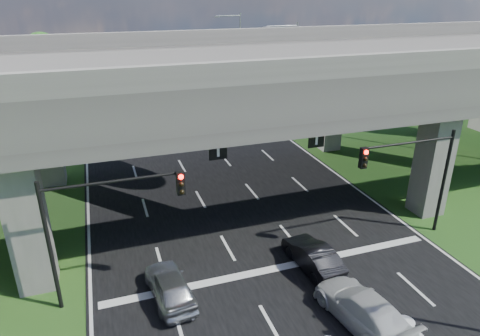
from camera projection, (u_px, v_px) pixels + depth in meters
ground at (310, 316)px, 18.10m from camera, size 160.00×160.00×0.00m
road at (236, 209)px, 26.82m from camera, size 18.00×120.00×0.03m
overpass at (225, 77)px, 25.48m from camera, size 80.00×15.00×10.00m
signal_right at (415, 168)px, 22.23m from camera, size 5.76×0.54×6.00m
signal_left at (102, 215)px, 17.59m from camera, size 5.76×0.54×6.00m
streetlight_far at (292, 69)px, 39.75m from camera, size 3.38×0.25×10.00m
streetlight_beyond at (237, 48)px, 53.71m from camera, size 3.38×0.25×10.00m
tree_left_near at (12, 94)px, 34.76m from camera, size 4.50×4.50×7.80m
tree_left_far at (41, 61)px, 48.88m from camera, size 4.80×4.80×8.32m
tree_right_near at (300, 74)px, 44.64m from camera, size 4.20×4.20×7.28m
tree_right_mid at (293, 64)px, 52.64m from camera, size 3.91×3.90×6.76m
tree_right_far at (241, 51)px, 58.17m from camera, size 4.50×4.50×7.80m
car_silver at (170, 285)px, 18.84m from camera, size 2.03×4.17×1.37m
car_dark at (313, 256)px, 20.94m from camera, size 1.70×4.10×1.32m
car_white at (363, 309)px, 17.44m from camera, size 2.62×5.09×1.41m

